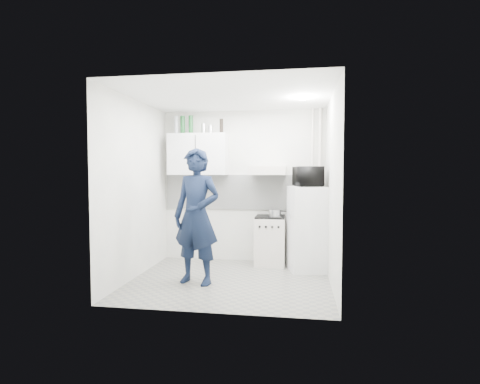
# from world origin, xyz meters

# --- Properties ---
(floor) EXTENTS (2.80, 2.80, 0.00)m
(floor) POSITION_xyz_m (0.00, 0.00, 0.00)
(floor) COLOR slate
(floor) RESTS_ON ground
(ceiling) EXTENTS (2.80, 2.80, 0.00)m
(ceiling) POSITION_xyz_m (0.00, 0.00, 2.60)
(ceiling) COLOR white
(ceiling) RESTS_ON wall_back
(wall_back) EXTENTS (2.80, 0.00, 2.80)m
(wall_back) POSITION_xyz_m (0.00, 1.25, 1.30)
(wall_back) COLOR silver
(wall_back) RESTS_ON floor
(wall_left) EXTENTS (0.00, 2.60, 2.60)m
(wall_left) POSITION_xyz_m (-1.40, 0.00, 1.30)
(wall_left) COLOR silver
(wall_left) RESTS_ON floor
(wall_right) EXTENTS (0.00, 2.60, 2.60)m
(wall_right) POSITION_xyz_m (1.40, 0.00, 1.30)
(wall_right) COLOR silver
(wall_right) RESTS_ON floor
(person) EXTENTS (0.77, 0.60, 1.87)m
(person) POSITION_xyz_m (-0.44, -0.19, 0.94)
(person) COLOR black
(person) RESTS_ON floor
(stove) EXTENTS (0.49, 0.49, 0.79)m
(stove) POSITION_xyz_m (0.50, 1.00, 0.40)
(stove) COLOR beige
(stove) RESTS_ON floor
(fridge) EXTENTS (0.67, 0.67, 1.32)m
(fridge) POSITION_xyz_m (1.10, 0.71, 0.66)
(fridge) COLOR white
(fridge) RESTS_ON floor
(stove_top) EXTENTS (0.47, 0.47, 0.03)m
(stove_top) POSITION_xyz_m (0.50, 1.00, 0.81)
(stove_top) COLOR black
(stove_top) RESTS_ON stove
(saucepan) EXTENTS (0.20, 0.20, 0.11)m
(saucepan) POSITION_xyz_m (0.58, 0.94, 0.87)
(saucepan) COLOR silver
(saucepan) RESTS_ON stove_top
(microwave) EXTENTS (0.63, 0.49, 0.31)m
(microwave) POSITION_xyz_m (1.10, 0.71, 1.48)
(microwave) COLOR black
(microwave) RESTS_ON fridge
(bottle_a) EXTENTS (0.07, 0.07, 0.31)m
(bottle_a) POSITION_xyz_m (-1.14, 1.07, 2.36)
(bottle_a) COLOR #B2B7BC
(bottle_a) RESTS_ON upper_cabinet
(bottle_b) EXTENTS (0.08, 0.08, 0.31)m
(bottle_b) POSITION_xyz_m (-1.02, 1.07, 2.35)
(bottle_b) COLOR #144C1E
(bottle_b) RESTS_ON upper_cabinet
(bottle_c) EXTENTS (0.08, 0.08, 0.31)m
(bottle_c) POSITION_xyz_m (-0.88, 1.07, 2.36)
(bottle_c) COLOR #144C1E
(bottle_c) RESTS_ON upper_cabinet
(canister_a) EXTENTS (0.07, 0.07, 0.17)m
(canister_a) POSITION_xyz_m (-0.65, 1.07, 2.29)
(canister_a) COLOR silver
(canister_a) RESTS_ON upper_cabinet
(canister_b) EXTENTS (0.08, 0.08, 0.14)m
(canister_b) POSITION_xyz_m (-0.53, 1.07, 2.27)
(canister_b) COLOR silver
(canister_b) RESTS_ON upper_cabinet
(bottle_e) EXTENTS (0.06, 0.06, 0.24)m
(bottle_e) POSITION_xyz_m (-0.34, 1.07, 2.32)
(bottle_e) COLOR black
(bottle_e) RESTS_ON upper_cabinet
(upper_cabinet) EXTENTS (1.00, 0.35, 0.70)m
(upper_cabinet) POSITION_xyz_m (-0.75, 1.07, 1.85)
(upper_cabinet) COLOR white
(upper_cabinet) RESTS_ON wall_back
(range_hood) EXTENTS (0.60, 0.50, 0.14)m
(range_hood) POSITION_xyz_m (0.45, 1.00, 1.57)
(range_hood) COLOR beige
(range_hood) RESTS_ON wall_back
(backsplash) EXTENTS (2.74, 0.03, 0.60)m
(backsplash) POSITION_xyz_m (0.00, 1.24, 1.20)
(backsplash) COLOR white
(backsplash) RESTS_ON wall_back
(pipe_a) EXTENTS (0.05, 0.05, 2.60)m
(pipe_a) POSITION_xyz_m (1.30, 1.17, 1.30)
(pipe_a) COLOR beige
(pipe_a) RESTS_ON floor
(pipe_b) EXTENTS (0.04, 0.04, 2.60)m
(pipe_b) POSITION_xyz_m (1.18, 1.17, 1.30)
(pipe_b) COLOR beige
(pipe_b) RESTS_ON floor
(ceiling_spot_fixture) EXTENTS (0.10, 0.10, 0.02)m
(ceiling_spot_fixture) POSITION_xyz_m (1.00, 0.20, 2.57)
(ceiling_spot_fixture) COLOR white
(ceiling_spot_fixture) RESTS_ON ceiling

